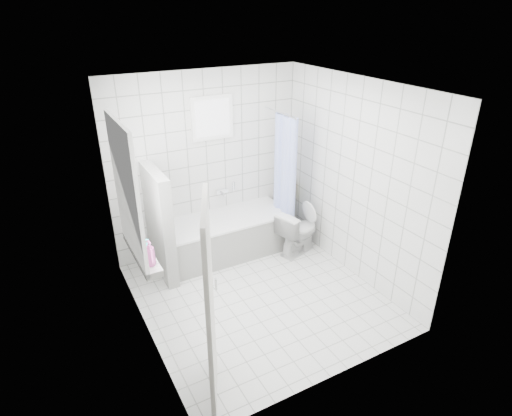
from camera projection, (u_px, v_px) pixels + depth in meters
ground at (258, 295)px, 5.44m from camera, size 3.00×3.00×0.00m
ceiling at (259, 86)px, 4.31m from camera, size 3.00×3.00×0.00m
wall_back at (207, 164)px, 6.06m from camera, size 2.80×0.02×2.60m
wall_front at (342, 267)px, 3.69m from camera, size 2.80×0.02×2.60m
wall_left at (136, 231)px, 4.27m from camera, size 0.02×3.00×2.60m
wall_right at (354, 181)px, 5.48m from camera, size 0.02×3.00×2.60m
window_left at (129, 192)px, 4.40m from camera, size 0.01×0.90×1.40m
window_back at (213, 118)px, 5.79m from camera, size 0.50×0.01×0.50m
window_sill at (142, 253)px, 4.74m from camera, size 0.18×1.02×0.08m
door at (210, 309)px, 3.65m from camera, size 0.36×0.75×2.00m
bathtub at (227, 236)px, 6.24m from camera, size 1.83×0.77×0.58m
partition_wall at (159, 224)px, 5.58m from camera, size 0.15×0.85×1.50m
tiled_ledge at (287, 212)px, 6.97m from camera, size 0.40×0.24×0.55m
toilet at (298, 231)px, 6.25m from camera, size 0.75×0.55×0.68m
curtain_rod at (280, 113)px, 5.85m from camera, size 0.02×0.80×0.02m
shower_curtain at (283, 177)px, 6.14m from camera, size 0.14×0.48×1.78m
tub_faucet at (222, 191)px, 6.31m from camera, size 0.18×0.06×0.06m
sill_bottles at (144, 246)px, 4.58m from camera, size 0.19×0.76×0.28m
ledge_bottles at (289, 190)px, 6.78m from camera, size 0.16×0.20×0.28m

